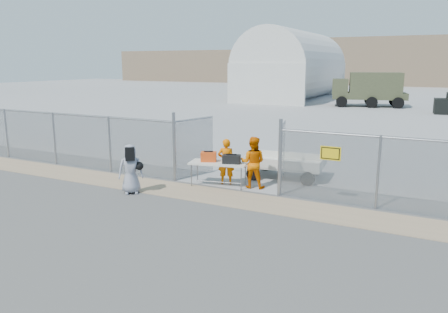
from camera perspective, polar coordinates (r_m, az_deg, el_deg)
The scene contains 14 objects.
ground at distance 13.40m, azimuth -3.89°, elevation -6.21°, with size 160.00×160.00×0.00m, color #4E4E4E.
tarmac_inside at distance 53.48m, azimuth 19.90°, elevation 6.89°, with size 160.00×80.00×0.01m, color #969696.
dirt_strip at distance 14.23m, azimuth -1.83°, elevation -5.06°, with size 44.00×1.60×0.01m, color #9F8665.
distant_hills at distance 88.93m, azimuth 26.40°, elevation 11.07°, with size 140.00×6.00×9.00m, color #7F684F, non-canonical shape.
chain_link_fence at distance 14.81m, azimuth 0.00°, elevation 0.00°, with size 40.00×0.20×2.20m, color gray, non-canonical shape.
quonset_hangar at distance 53.54m, azimuth 9.06°, elevation 11.74°, with size 9.00×18.00×8.00m, color silver, non-canonical shape.
folding_table at distance 15.20m, azimuth -0.72°, elevation -2.31°, with size 1.99×0.83×0.84m, color silver, non-canonical shape.
orange_bag at distance 15.21m, azimuth -2.02°, elevation -0.02°, with size 0.53×0.35×0.33m, color #E24A15.
black_duffel at distance 14.91m, azimuth 0.98°, elevation -0.35°, with size 0.60×0.35×0.29m, color black.
security_worker_left at distance 15.32m, azimuth 0.28°, elevation -0.67°, with size 0.60×0.39×1.63m, color #E46600.
security_worker_right at distance 14.89m, azimuth 3.79°, elevation -0.78°, with size 0.87×0.67×1.78m, color #E46600.
visitor at distance 14.58m, azimuth -12.11°, elevation -1.61°, with size 0.80×0.52×1.63m, color gray.
utility_trailer at distance 16.43m, azimuth 8.00°, elevation -1.25°, with size 3.66×1.88×0.89m, color silver, non-canonical shape.
military_truck at distance 45.37m, azimuth 18.45°, elevation 8.28°, with size 6.95×2.57×3.31m, color #43472C, non-canonical shape.
Camera 1 is at (6.54, -10.91, 4.21)m, focal length 35.00 mm.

